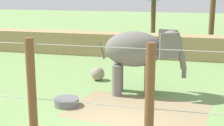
# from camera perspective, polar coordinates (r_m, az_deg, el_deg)

# --- Properties ---
(dirt_patch) EXTENTS (6.29, 4.58, 0.01)m
(dirt_patch) POSITION_cam_1_polar(r_m,az_deg,el_deg) (14.46, 4.44, -8.14)
(dirt_patch) COLOR #937F5B
(dirt_patch) RESTS_ON ground
(embankment_wall) EXTENTS (36.00, 1.80, 1.72)m
(embankment_wall) POSITION_cam_1_polar(r_m,az_deg,el_deg) (25.23, 7.61, 2.93)
(embankment_wall) COLOR tan
(embankment_wall) RESTS_ON ground
(elephant) EXTENTS (4.28, 1.99, 3.18)m
(elephant) POSITION_cam_1_polar(r_m,az_deg,el_deg) (16.15, 4.94, 1.88)
(elephant) COLOR slate
(elephant) RESTS_ON ground
(enrichment_ball) EXTENTS (0.76, 0.76, 0.76)m
(enrichment_ball) POSITION_cam_1_polar(r_m,az_deg,el_deg) (18.88, -2.45, -1.86)
(enrichment_ball) COLOR gray
(enrichment_ball) RESTS_ON ground
(cable_fence) EXTENTS (10.76, 0.24, 3.89)m
(cable_fence) POSITION_cam_1_polar(r_m,az_deg,el_deg) (8.88, -4.40, -8.52)
(cable_fence) COLOR brown
(cable_fence) RESTS_ON ground
(water_tub) EXTENTS (1.10, 1.10, 0.35)m
(water_tub) POSITION_cam_1_polar(r_m,az_deg,el_deg) (15.06, -7.80, -6.63)
(water_tub) COLOR slate
(water_tub) RESTS_ON ground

